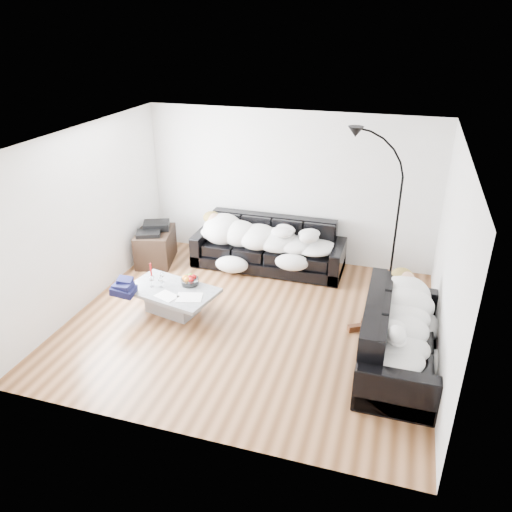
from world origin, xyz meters
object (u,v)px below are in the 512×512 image
(fruit_bowl, at_px, (190,280))
(wine_glass_b, at_px, (152,281))
(sofa_back, at_px, (268,245))
(coffee_table, at_px, (172,300))
(sleeper_right, at_px, (403,319))
(sleeper_back, at_px, (268,234))
(wine_glass_a, at_px, (162,277))
(stereo, at_px, (154,228))
(sofa_right, at_px, (401,334))
(candle_right, at_px, (151,270))
(av_cabinet, at_px, (156,246))
(shoes, at_px, (363,326))
(candle_left, at_px, (151,271))
(floor_lamp, at_px, (397,220))
(wine_glass_c, at_px, (161,282))

(fruit_bowl, relative_size, wine_glass_b, 1.53)
(sofa_back, height_order, coffee_table, sofa_back)
(sleeper_right, relative_size, fruit_bowl, 6.93)
(sleeper_back, bearing_deg, wine_glass_b, -125.13)
(wine_glass_a, bearing_deg, wine_glass_b, -118.88)
(sleeper_back, relative_size, stereo, 4.93)
(sofa_right, relative_size, fruit_bowl, 8.08)
(candle_right, xyz_separation_m, av_cabinet, (-0.58, 1.21, -0.21))
(sleeper_back, height_order, shoes, sleeper_back)
(candle_left, distance_m, floor_lamp, 3.86)
(coffee_table, bearing_deg, sofa_right, -4.87)
(wine_glass_a, height_order, av_cabinet, av_cabinet)
(sofa_back, height_order, sofa_right, sofa_right)
(shoes, distance_m, av_cabinet, 3.91)
(wine_glass_a, bearing_deg, shoes, 4.08)
(wine_glass_c, bearing_deg, coffee_table, -0.94)
(stereo, bearing_deg, wine_glass_a, -80.94)
(stereo, bearing_deg, candle_left, -87.65)
(fruit_bowl, height_order, stereo, stereo)
(fruit_bowl, bearing_deg, candle_left, 177.19)
(sofa_right, distance_m, candle_left, 3.71)
(sofa_back, distance_m, fruit_bowl, 1.77)
(sofa_right, height_order, sleeper_back, sleeper_back)
(coffee_table, xyz_separation_m, floor_lamp, (3.01, 1.86, 0.91))
(fruit_bowl, height_order, wine_glass_c, wine_glass_c)
(fruit_bowl, bearing_deg, wine_glass_a, -171.84)
(sleeper_right, height_order, av_cabinet, sleeper_right)
(fruit_bowl, bearing_deg, floor_lamp, 30.46)
(wine_glass_b, bearing_deg, stereo, 115.77)
(sofa_right, height_order, sleeper_right, sleeper_right)
(wine_glass_a, bearing_deg, sofa_back, 55.10)
(sofa_right, relative_size, coffee_table, 1.63)
(sofa_back, xyz_separation_m, candle_right, (-1.39, -1.57, 0.08))
(sofa_back, distance_m, stereo, 2.01)
(wine_glass_b, bearing_deg, floor_lamp, 29.52)
(wine_glass_b, height_order, shoes, wine_glass_b)
(sofa_back, bearing_deg, coffee_table, -117.63)
(sofa_back, xyz_separation_m, floor_lamp, (2.06, 0.04, 0.67))
(candle_right, relative_size, stereo, 0.54)
(candle_left, height_order, floor_lamp, floor_lamp)
(coffee_table, distance_m, candle_left, 0.59)
(sofa_back, distance_m, sleeper_back, 0.22)
(fruit_bowl, height_order, candle_left, candle_left)
(wine_glass_b, bearing_deg, sofa_back, 55.62)
(av_cabinet, height_order, stereo, stereo)
(sleeper_back, relative_size, sleeper_right, 1.20)
(fruit_bowl, xyz_separation_m, candle_left, (-0.65, 0.03, 0.03))
(wine_glass_c, xyz_separation_m, candle_left, (-0.29, 0.24, 0.02))
(fruit_bowl, distance_m, av_cabinet, 1.75)
(stereo, bearing_deg, sleeper_right, -44.69)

